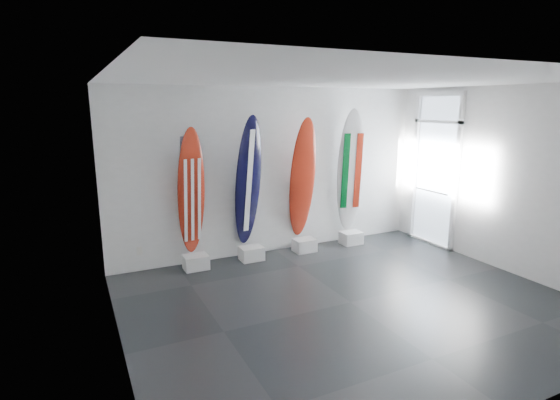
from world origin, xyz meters
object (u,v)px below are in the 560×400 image
surfboard_usa (191,192)px  surfboard_navy (248,182)px  surfboard_swiss (303,179)px  surfboard_italy (350,171)px

surfboard_usa → surfboard_navy: size_ratio=0.92×
surfboard_navy → surfboard_swiss: size_ratio=1.02×
surfboard_usa → surfboard_italy: surfboard_italy is taller
surfboard_navy → surfboard_italy: (2.12, 0.00, 0.05)m
surfboard_italy → surfboard_usa: bearing=-166.7°
surfboard_navy → surfboard_italy: bearing=-13.2°
surfboard_usa → surfboard_swiss: surfboard_swiss is taller
surfboard_usa → surfboard_navy: 1.00m
surfboard_navy → surfboard_italy: 2.12m
surfboard_navy → surfboard_usa: bearing=166.8°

